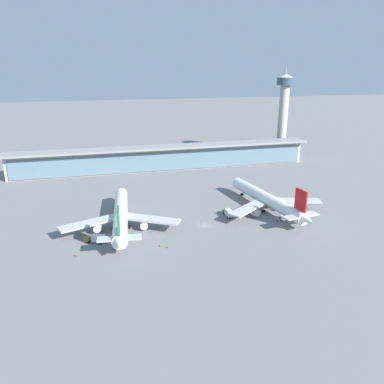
{
  "coord_description": "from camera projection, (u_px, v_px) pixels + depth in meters",
  "views": [
    {
      "loc": [
        -39.9,
        -134.21,
        61.56
      ],
      "look_at": [
        0.0,
        20.85,
        7.5
      ],
      "focal_mm": 35.16,
      "sensor_mm": 36.0,
      "label": 1
    }
  ],
  "objects": [
    {
      "name": "ground_plane",
      "position": [
        205.0,
        225.0,
        152.25
      ],
      "size": [
        1200.0,
        1200.0,
        0.0
      ],
      "primitive_type": "plane",
      "color": "slate"
    },
    {
      "name": "airliner_left_stand",
      "position": [
        121.0,
        215.0,
        148.78
      ],
      "size": [
        46.92,
        61.25,
        16.3
      ],
      "color": "white",
      "rests_on": "ground"
    },
    {
      "name": "airliner_centre_stand",
      "position": [
        268.0,
        200.0,
        166.44
      ],
      "size": [
        46.54,
        61.1,
        16.3
      ],
      "color": "white",
      "rests_on": "ground"
    },
    {
      "name": "service_truck_near_nose_olive",
      "position": [
        228.0,
        212.0,
        161.09
      ],
      "size": [
        2.63,
        7.39,
        3.1
      ],
      "color": "olive",
      "rests_on": "ground"
    },
    {
      "name": "service_truck_under_wing_olive",
      "position": [
        96.0,
        238.0,
        136.99
      ],
      "size": [
        7.54,
        5.4,
        3.1
      ],
      "color": "olive",
      "rests_on": "ground"
    },
    {
      "name": "service_truck_mid_apron_white",
      "position": [
        280.0,
        218.0,
        157.93
      ],
      "size": [
        6.09,
        5.4,
        2.7
      ],
      "color": "silver",
      "rests_on": "ground"
    },
    {
      "name": "terminal_building",
      "position": [
        165.0,
        157.0,
        230.81
      ],
      "size": [
        184.86,
        12.8,
        15.2
      ],
      "color": "#B2ADA3",
      "rests_on": "ground"
    },
    {
      "name": "control_tower",
      "position": [
        284.0,
        108.0,
        262.04
      ],
      "size": [
        12.0,
        12.0,
        61.21
      ],
      "color": "#B2ADA3",
      "rests_on": "ground"
    },
    {
      "name": "safety_cone_alpha",
      "position": [
        117.0,
        248.0,
        132.63
      ],
      "size": [
        0.62,
        0.62,
        0.7
      ],
      "color": "orange",
      "rests_on": "ground"
    },
    {
      "name": "safety_cone_bravo",
      "position": [
        76.0,
        255.0,
        127.75
      ],
      "size": [
        0.62,
        0.62,
        0.7
      ],
      "color": "orange",
      "rests_on": "ground"
    },
    {
      "name": "safety_cone_charlie",
      "position": [
        160.0,
        245.0,
        134.66
      ],
      "size": [
        0.62,
        0.62,
        0.7
      ],
      "color": "orange",
      "rests_on": "ground"
    },
    {
      "name": "safety_cone_delta",
      "position": [
        167.0,
        246.0,
        133.87
      ],
      "size": [
        0.62,
        0.62,
        0.7
      ],
      "color": "orange",
      "rests_on": "ground"
    }
  ]
}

